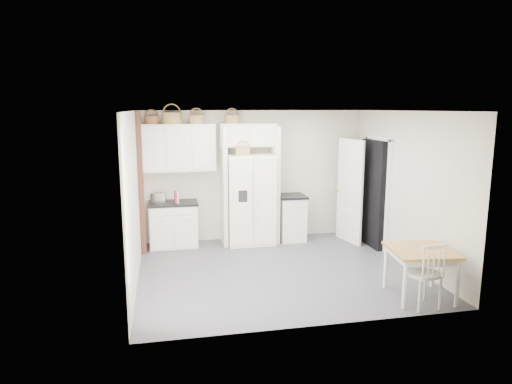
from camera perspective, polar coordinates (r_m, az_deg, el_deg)
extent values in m
plane|color=#403F45|center=(7.67, 2.73, -9.73)|extent=(4.50, 4.50, 0.00)
plane|color=white|center=(7.20, 2.91, 10.09)|extent=(4.50, 4.50, 0.00)
plane|color=#BCB3A9|center=(9.25, -0.26, 2.10)|extent=(4.50, 0.00, 4.50)
plane|color=#BCB3A9|center=(7.11, -15.03, -0.80)|extent=(0.00, 4.00, 4.00)
plane|color=#BCB3A9|center=(8.17, 18.29, 0.45)|extent=(0.00, 4.00, 4.00)
cube|color=white|center=(8.96, -0.76, -0.91)|extent=(0.91, 0.73, 1.76)
cube|color=white|center=(8.95, -10.27, -4.12)|extent=(0.90, 0.57, 0.83)
cube|color=white|center=(9.29, 4.40, -3.30)|extent=(0.50, 0.60, 0.88)
cube|color=brown|center=(6.92, 19.80, -9.52)|extent=(0.95, 0.95, 0.70)
cube|color=white|center=(6.58, 20.23, -9.56)|extent=(0.49, 0.45, 0.93)
cube|color=black|center=(8.85, -10.36, -1.39)|extent=(0.94, 0.61, 0.04)
cube|color=black|center=(9.19, 4.44, -0.51)|extent=(0.54, 0.64, 0.04)
cube|color=silver|center=(8.84, -12.06, -0.71)|extent=(0.31, 0.22, 0.19)
cube|color=#9F2536|center=(8.75, -10.01, -0.62)|extent=(0.05, 0.16, 0.23)
cube|color=beige|center=(8.75, -9.73, -0.65)|extent=(0.04, 0.15, 0.22)
cylinder|color=maroon|center=(8.80, -12.91, 8.77)|extent=(0.26, 0.26, 0.15)
cylinder|color=brown|center=(8.80, -10.47, 9.06)|extent=(0.36, 0.36, 0.21)
cylinder|color=brown|center=(8.83, -7.44, 9.00)|extent=(0.29, 0.29, 0.17)
cylinder|color=brown|center=(8.90, -3.04, 9.07)|extent=(0.29, 0.29, 0.16)
cylinder|color=brown|center=(8.69, -1.65, 5.11)|extent=(0.28, 0.28, 0.15)
cube|color=white|center=(8.84, -9.67, 5.48)|extent=(1.40, 0.34, 0.90)
cube|color=white|center=(8.97, -1.00, 7.13)|extent=(1.12, 0.34, 0.45)
cube|color=white|center=(8.87, -4.06, 0.73)|extent=(0.08, 0.60, 2.30)
cube|color=white|center=(9.06, 2.35, 0.95)|extent=(0.08, 0.60, 2.30)
cube|color=#431E15|center=(8.44, -14.18, 0.97)|extent=(0.09, 0.09, 2.60)
cube|color=black|center=(9.05, 14.57, -0.20)|extent=(0.18, 0.85, 2.05)
cube|color=white|center=(9.20, 11.64, 0.09)|extent=(0.21, 0.79, 2.05)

